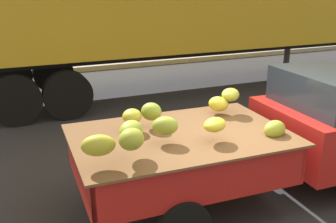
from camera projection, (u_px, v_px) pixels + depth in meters
The scene contains 3 objects.
ground at pixel (238, 209), 5.36m from camera, with size 220.00×220.00×0.00m, color #28282B.
curb_strip at pixel (85, 67), 13.68m from camera, with size 80.00×0.80×0.16m, color gray.
pickup_truck at pixel (300, 129), 5.75m from camera, with size 4.89×1.97×1.70m.
Camera 1 is at (-2.73, -3.90, 2.95)m, focal length 42.32 mm.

